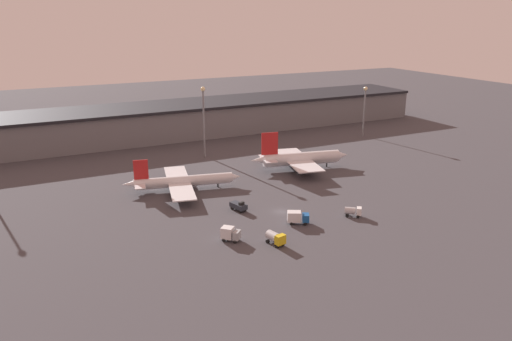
{
  "coord_description": "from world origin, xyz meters",
  "views": [
    {
      "loc": [
        -65.52,
        -115.29,
        53.94
      ],
      "look_at": [
        2.6,
        21.33,
        6.0
      ],
      "focal_mm": 35.0,
      "sensor_mm": 36.0,
      "label": 1
    }
  ],
  "objects_px": {
    "airplane_1": "(300,159)",
    "airplane_0": "(182,181)",
    "service_vehicle_3": "(275,238)",
    "service_vehicle_2": "(239,206)",
    "service_vehicle_0": "(353,211)",
    "service_vehicle_4": "(297,217)",
    "service_vehicle_1": "(230,234)"
  },
  "relations": [
    {
      "from": "service_vehicle_0",
      "to": "service_vehicle_4",
      "type": "distance_m",
      "value": 16.73
    },
    {
      "from": "service_vehicle_2",
      "to": "service_vehicle_4",
      "type": "distance_m",
      "value": 18.71
    },
    {
      "from": "service_vehicle_0",
      "to": "service_vehicle_1",
      "type": "bearing_deg",
      "value": -143.58
    },
    {
      "from": "service_vehicle_3",
      "to": "service_vehicle_4",
      "type": "relative_size",
      "value": 0.87
    },
    {
      "from": "airplane_1",
      "to": "service_vehicle_2",
      "type": "distance_m",
      "value": 45.6
    },
    {
      "from": "airplane_0",
      "to": "service_vehicle_2",
      "type": "bearing_deg",
      "value": -57.36
    },
    {
      "from": "service_vehicle_0",
      "to": "service_vehicle_3",
      "type": "relative_size",
      "value": 0.88
    },
    {
      "from": "service_vehicle_0",
      "to": "service_vehicle_2",
      "type": "bearing_deg",
      "value": -176.64
    },
    {
      "from": "airplane_0",
      "to": "service_vehicle_4",
      "type": "distance_m",
      "value": 44.07
    },
    {
      "from": "airplane_1",
      "to": "service_vehicle_4",
      "type": "height_order",
      "value": "airplane_1"
    },
    {
      "from": "service_vehicle_1",
      "to": "service_vehicle_4",
      "type": "relative_size",
      "value": 0.8
    },
    {
      "from": "airplane_0",
      "to": "service_vehicle_2",
      "type": "distance_m",
      "value": 25.67
    },
    {
      "from": "airplane_1",
      "to": "service_vehicle_0",
      "type": "height_order",
      "value": "airplane_1"
    },
    {
      "from": "service_vehicle_0",
      "to": "airplane_1",
      "type": "bearing_deg",
      "value": 115.24
    },
    {
      "from": "service_vehicle_0",
      "to": "airplane_0",
      "type": "bearing_deg",
      "value": 167.89
    },
    {
      "from": "service_vehicle_3",
      "to": "service_vehicle_4",
      "type": "xyz_separation_m",
      "value": [
        11.31,
        8.47,
        0.14
      ]
    },
    {
      "from": "service_vehicle_1",
      "to": "service_vehicle_2",
      "type": "xyz_separation_m",
      "value": [
        10.28,
        17.39,
        -0.56
      ]
    },
    {
      "from": "airplane_1",
      "to": "service_vehicle_0",
      "type": "bearing_deg",
      "value": -90.3
    },
    {
      "from": "airplane_0",
      "to": "service_vehicle_3",
      "type": "height_order",
      "value": "airplane_0"
    },
    {
      "from": "service_vehicle_0",
      "to": "service_vehicle_3",
      "type": "distance_m",
      "value": 28.42
    },
    {
      "from": "airplane_1",
      "to": "service_vehicle_1",
      "type": "distance_m",
      "value": 64.59
    },
    {
      "from": "airplane_1",
      "to": "service_vehicle_2",
      "type": "height_order",
      "value": "airplane_1"
    },
    {
      "from": "service_vehicle_2",
      "to": "service_vehicle_3",
      "type": "bearing_deg",
      "value": -18.26
    },
    {
      "from": "service_vehicle_0",
      "to": "service_vehicle_1",
      "type": "distance_m",
      "value": 36.94
    },
    {
      "from": "service_vehicle_1",
      "to": "service_vehicle_0",
      "type": "bearing_deg",
      "value": 43.21
    },
    {
      "from": "service_vehicle_1",
      "to": "service_vehicle_3",
      "type": "relative_size",
      "value": 0.91
    },
    {
      "from": "service_vehicle_4",
      "to": "airplane_1",
      "type": "bearing_deg",
      "value": 85.87
    },
    {
      "from": "airplane_1",
      "to": "airplane_0",
      "type": "bearing_deg",
      "value": -164.18
    },
    {
      "from": "airplane_0",
      "to": "service_vehicle_0",
      "type": "xyz_separation_m",
      "value": [
        35.5,
        -42.43,
        -1.28
      ]
    },
    {
      "from": "service_vehicle_1",
      "to": "service_vehicle_4",
      "type": "bearing_deg",
      "value": 49.44
    },
    {
      "from": "airplane_0",
      "to": "service_vehicle_1",
      "type": "xyz_separation_m",
      "value": [
        -1.42,
        -41.43,
        -0.94
      ]
    },
    {
      "from": "airplane_0",
      "to": "service_vehicle_2",
      "type": "xyz_separation_m",
      "value": [
        8.85,
        -24.04,
        -1.5
      ]
    }
  ]
}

